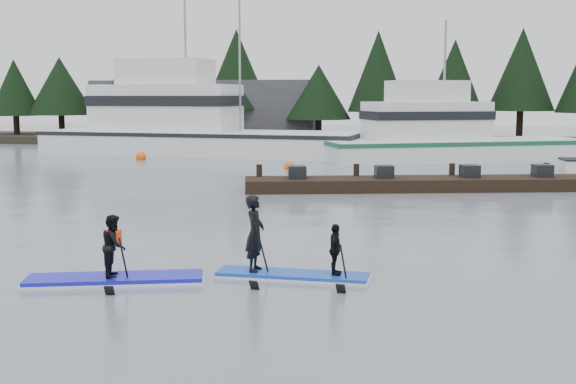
% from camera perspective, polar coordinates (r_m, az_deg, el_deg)
% --- Properties ---
extents(ground, '(160.00, 160.00, 0.00)m').
position_cam_1_polar(ground, '(14.67, -4.38, -7.33)').
color(ground, slate).
rests_on(ground, ground).
extents(far_shore, '(70.00, 8.00, 0.60)m').
position_cam_1_polar(far_shore, '(55.91, 6.87, 3.99)').
color(far_shore, '#2D281E').
rests_on(far_shore, ground).
extents(treeline, '(60.00, 4.00, 8.00)m').
position_cam_1_polar(treeline, '(55.93, 6.87, 3.69)').
color(treeline, black).
rests_on(treeline, ground).
extents(waterfront_building, '(18.00, 6.00, 5.00)m').
position_cam_1_polar(waterfront_building, '(60.35, -6.43, 6.35)').
color(waterfront_building, '#4C4C51').
rests_on(waterfront_building, ground).
extents(fishing_boat_large, '(21.09, 7.78, 11.30)m').
position_cam_1_polar(fishing_boat_large, '(47.44, -7.55, 4.05)').
color(fishing_boat_large, white).
rests_on(fishing_boat_large, ground).
extents(fishing_boat_medium, '(15.95, 10.34, 9.08)m').
position_cam_1_polar(fishing_boat_medium, '(43.63, 12.48, 3.33)').
color(fishing_boat_medium, white).
rests_on(fishing_boat_medium, ground).
extents(floating_dock, '(15.19, 5.64, 0.51)m').
position_cam_1_polar(floating_dock, '(29.69, 11.38, 0.65)').
color(floating_dock, black).
rests_on(floating_dock, ground).
extents(buoy_d, '(0.51, 0.51, 0.51)m').
position_cam_1_polar(buoy_d, '(32.27, 8.26, 0.81)').
color(buoy_d, '#FF5B0C').
rests_on(buoy_d, ground).
extents(buoy_b, '(0.52, 0.52, 0.52)m').
position_cam_1_polar(buoy_b, '(37.50, 0.09, 1.83)').
color(buoy_b, '#FF5B0C').
rests_on(buoy_b, ground).
extents(buoy_a, '(0.63, 0.63, 0.63)m').
position_cam_1_polar(buoy_a, '(43.75, -11.55, 2.51)').
color(buoy_a, '#FF5B0C').
rests_on(buoy_a, ground).
extents(paddleboard_solo, '(3.65, 1.85, 1.84)m').
position_cam_1_polar(paddleboard_solo, '(15.15, -13.54, -5.44)').
color(paddleboard_solo, '#1516C8').
rests_on(paddleboard_solo, ground).
extents(paddleboard_duo, '(3.19, 1.09, 2.26)m').
position_cam_1_polar(paddleboard_duo, '(15.09, -0.29, -4.66)').
color(paddleboard_duo, blue).
rests_on(paddleboard_duo, ground).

